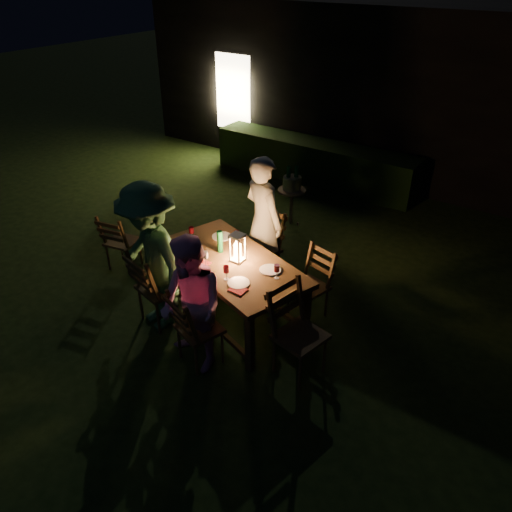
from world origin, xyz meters
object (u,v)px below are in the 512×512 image
Objects in this scene: chair_far_right at (309,296)px; person_opp_right at (192,306)px; bottle_bucket_b at (296,180)px; side_table at (292,194)px; dining_table at (232,266)px; chair_far_left at (260,260)px; person_opp_left at (151,258)px; bottle_bucket_a at (288,181)px; person_house_side at (263,221)px; chair_near_right at (199,340)px; chair_end at (298,348)px; chair_spare at (123,251)px; lantern at (238,249)px; ice_bucket at (292,183)px; chair_near_left at (160,300)px; bottle_table at (220,242)px.

person_opp_right is at bearing 82.43° from chair_far_right.
bottle_bucket_b reaches higher than chair_far_right.
dining_table is at bearing -74.46° from side_table.
chair_far_left is at bearing 120.35° from dining_table.
person_opp_right is at bearing -0.00° from person_opp_left.
bottle_bucket_a is (-0.05, -0.04, 0.23)m from side_table.
person_opp_left is 3.25m from side_table.
chair_far_left is at bearing 87.52° from person_house_side.
dining_table is at bearing 120.15° from chair_near_right.
bottle_bucket_a is (-0.95, 3.42, 0.48)m from chair_near_right.
chair_end is at bearing 44.49° from chair_near_right.
chair_spare is 2.86m from bottle_bucket_a.
person_opp_right is 0.91m from person_opp_left.
person_opp_left reaches higher than chair_near_right.
lantern is 2.69m from ice_bucket.
chair_end is at bearing 19.43° from chair_near_left.
person_opp_left reaches higher than ice_bucket.
chair_near_right is at bearing 119.51° from person_house_side.
bottle_table is (-1.00, -0.48, 0.68)m from chair_far_right.
bottle_table reaches higher than dining_table.
dining_table is at bearing -11.97° from chair_spare.
lantern reaches higher than chair_end.
chair_near_right is 1.92m from person_house_side.
person_house_side is 6.45× the size of bottle_table.
ice_bucket is (-0.05, 3.18, 0.41)m from chair_near_left.
chair_near_right reaches higher than dining_table.
ice_bucket reaches higher than side_table.
chair_near_right reaches higher than bottle_bucket_a.
person_opp_right is 3.65m from bottle_bucket_b.
dining_table is 2.33× the size of chair_far_right.
chair_spare reaches higher than side_table.
person_opp_left is at bearing 90.00° from person_house_side.
lantern is at bearing 123.00° from person_house_side.
person_opp_right is 1.09m from bottle_table.
person_house_side is at bearing -6.92° from chair_far_right.
chair_near_left is 1.84m from chair_far_right.
ice_bucket is at bearing 109.05° from person_opp_left.
chair_far_left is 1.15× the size of chair_spare.
lantern reaches higher than ice_bucket.
person_opp_left is 3.23m from ice_bucket.
bottle_bucket_a is at bearing 123.56° from person_opp_right.
lantern reaches higher than bottle_bucket_b.
person_opp_left is at bearing -70.60° from chair_end.
person_house_side is (-0.17, 0.92, 0.16)m from dining_table.
chair_far_left is 1.89m from person_opp_right.
chair_spare is at bearing -116.20° from ice_bucket.
dining_table is 1.17× the size of person_opp_left.
person_opp_right is 2.55× the size of side_table.
chair_near_left is at bearing -89.98° from bottle_bucket_b.
lantern reaches higher than chair_far_right.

